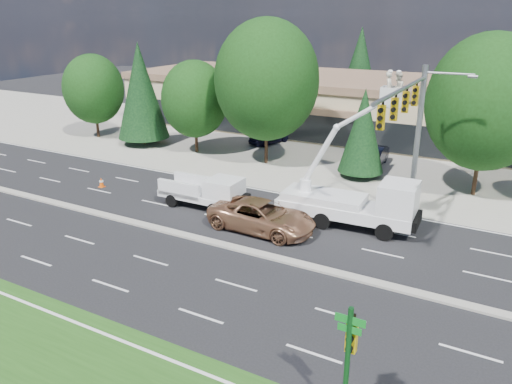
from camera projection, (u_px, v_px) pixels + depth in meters
The scene contains 23 objects.
ground at pixel (188, 237), 27.65m from camera, with size 140.00×140.00×0.00m, color black.
concrete_apron at pixel (322, 153), 44.14m from camera, with size 140.00×22.00×0.01m, color gray.
road_median at pixel (188, 236), 27.63m from camera, with size 120.00×0.55×0.12m, color gray.
strip_mall at pixel (360, 104), 51.40m from camera, with size 50.40×15.40×5.50m.
tree_front_a at pixel (93, 89), 48.39m from camera, with size 5.83×5.83×8.09m.
tree_front_b at pixel (141, 91), 45.58m from camera, with size 4.73×4.73×9.32m.
tree_front_c at pixel (195, 99), 42.96m from camera, with size 5.79×5.79×8.03m.
tree_front_d at pixel (267, 80), 39.10m from camera, with size 8.29×8.29×11.50m.
tree_front_e at pixel (363, 131), 36.54m from camera, with size 3.38×3.38×6.67m.
tree_front_f at pixel (487, 103), 31.99m from camera, with size 7.73×7.73×10.72m.
tree_back_a at pixel (261, 62), 68.61m from camera, with size 5.10×5.10×10.04m.
tree_back_b at pixel (360, 66), 62.24m from camera, with size 5.16×5.16×10.16m.
tree_back_c at pixel (481, 73), 55.92m from camera, with size 5.06×5.06×9.98m.
signal_mast at pixel (412, 124), 26.86m from camera, with size 2.76×10.16×9.00m.
street_sign_pole at pixel (349, 352), 14.46m from camera, with size 0.90×0.44×4.00m.
utility_pickup at pixel (207, 195), 31.55m from camera, with size 5.50×2.25×2.10m.
bucket_truck at pixel (358, 196), 28.30m from camera, with size 7.99×2.90×8.99m.
traffic_cone_a at pixel (101, 182), 35.49m from camera, with size 0.40×0.40×0.70m.
traffic_cone_b at pixel (220, 205), 31.25m from camera, with size 0.40×0.40×0.70m.
traffic_cone_c at pixel (216, 211), 30.30m from camera, with size 0.40×0.40×0.70m.
minivan at pixel (262, 216), 28.24m from camera, with size 2.87×6.21×1.73m, color #A2704E.
parked_car_west at pixel (270, 135), 47.31m from camera, with size 1.85×4.59×1.56m, color black.
parked_car_east at pixel (373, 157), 40.22m from camera, with size 1.65×4.73×1.56m, color black.
Camera 1 is at (15.43, -20.24, 11.72)m, focal length 35.00 mm.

